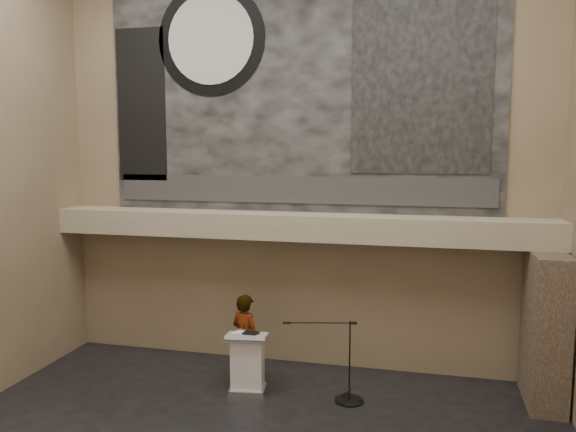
# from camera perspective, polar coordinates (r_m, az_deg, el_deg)

# --- Properties ---
(wall_back) EXTENTS (10.00, 0.02, 8.50)m
(wall_back) POSITION_cam_1_polar(r_m,az_deg,el_deg) (11.42, 0.95, 5.71)
(wall_back) COLOR #78664C
(wall_back) RESTS_ON floor
(wall_front) EXTENTS (10.00, 0.02, 8.50)m
(wall_front) POSITION_cam_1_polar(r_m,az_deg,el_deg) (4.03, -25.00, 2.82)
(wall_front) COLOR #78664C
(wall_front) RESTS_ON floor
(soffit) EXTENTS (10.00, 0.80, 0.50)m
(soffit) POSITION_cam_1_polar(r_m,az_deg,el_deg) (11.14, 0.49, -1.04)
(soffit) COLOR tan
(soffit) RESTS_ON wall_back
(sprinkler_left) EXTENTS (0.04, 0.04, 0.06)m
(sprinkler_left) POSITION_cam_1_polar(r_m,az_deg,el_deg) (11.60, -7.30, -2.17)
(sprinkler_left) COLOR #B2893D
(sprinkler_left) RESTS_ON soffit
(sprinkler_right) EXTENTS (0.04, 0.04, 0.06)m
(sprinkler_right) POSITION_cam_1_polar(r_m,az_deg,el_deg) (10.86, 10.24, -2.85)
(sprinkler_right) COLOR #B2893D
(sprinkler_right) RESTS_ON soffit
(banner) EXTENTS (8.00, 0.05, 5.00)m
(banner) POSITION_cam_1_polar(r_m,az_deg,el_deg) (11.45, 0.93, 12.98)
(banner) COLOR black
(banner) RESTS_ON wall_back
(banner_text_strip) EXTENTS (7.76, 0.02, 0.55)m
(banner_text_strip) POSITION_cam_1_polar(r_m,az_deg,el_deg) (11.38, 0.87, 2.68)
(banner_text_strip) COLOR #2C2C2C
(banner_text_strip) RESTS_ON banner
(banner_clock_rim) EXTENTS (2.30, 0.02, 2.30)m
(banner_clock_rim) POSITION_cam_1_polar(r_m,az_deg,el_deg) (12.08, -7.86, 17.39)
(banner_clock_rim) COLOR black
(banner_clock_rim) RESTS_ON banner
(banner_clock_face) EXTENTS (1.84, 0.02, 1.84)m
(banner_clock_face) POSITION_cam_1_polar(r_m,az_deg,el_deg) (12.06, -7.90, 17.41)
(banner_clock_face) COLOR silver
(banner_clock_face) RESTS_ON banner
(banner_building_print) EXTENTS (2.60, 0.02, 3.60)m
(banner_building_print) POSITION_cam_1_polar(r_m,az_deg,el_deg) (11.15, 13.36, 13.48)
(banner_building_print) COLOR black
(banner_building_print) RESTS_ON banner
(banner_brick_print) EXTENTS (1.10, 0.02, 3.20)m
(banner_brick_print) POSITION_cam_1_polar(r_m,az_deg,el_deg) (12.58, -14.68, 10.84)
(banner_brick_print) COLOR black
(banner_brick_print) RESTS_ON banner
(stone_pier) EXTENTS (0.60, 1.40, 2.70)m
(stone_pier) POSITION_cam_1_polar(r_m,az_deg,el_deg) (10.97, 24.69, -10.37)
(stone_pier) COLOR #46372B
(stone_pier) RESTS_ON floor
(lectern) EXTENTS (0.80, 0.62, 1.14)m
(lectern) POSITION_cam_1_polar(r_m,az_deg,el_deg) (10.74, -4.13, -14.61)
(lectern) COLOR silver
(lectern) RESTS_ON floor
(binder) EXTENTS (0.30, 0.25, 0.04)m
(binder) POSITION_cam_1_polar(r_m,az_deg,el_deg) (10.52, -3.80, -11.80)
(binder) COLOR black
(binder) RESTS_ON lectern
(papers) EXTENTS (0.28, 0.34, 0.00)m
(papers) POSITION_cam_1_polar(r_m,az_deg,el_deg) (10.60, -5.00, -11.75)
(papers) COLOR white
(papers) RESTS_ON lectern
(speaker_person) EXTENTS (0.75, 0.65, 1.75)m
(speaker_person) POSITION_cam_1_polar(r_m,az_deg,el_deg) (10.95, -4.32, -12.39)
(speaker_person) COLOR white
(speaker_person) RESTS_ON floor
(mic_stand) EXTENTS (1.41, 0.54, 1.48)m
(mic_stand) POSITION_cam_1_polar(r_m,az_deg,el_deg) (10.51, 6.01, -17.12)
(mic_stand) COLOR black
(mic_stand) RESTS_ON floor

